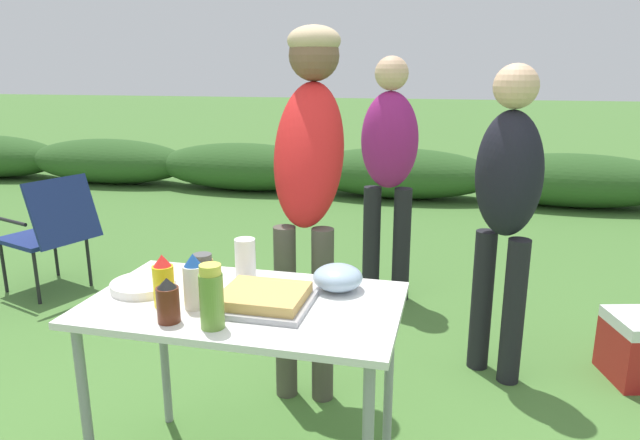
{
  "coord_description": "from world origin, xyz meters",
  "views": [
    {
      "loc": [
        0.7,
        -1.76,
        1.53
      ],
      "look_at": [
        0.13,
        0.6,
        0.89
      ],
      "focal_mm": 32.0,
      "sensor_mm": 36.0,
      "label": 1
    }
  ],
  "objects_px": {
    "mixing_bowl": "(338,277)",
    "standing_person_in_olive_jacket": "(507,196)",
    "food_tray": "(264,299)",
    "camp_chair_green_behind_table": "(51,228)",
    "spice_jar": "(203,274)",
    "mustard_bottle": "(164,282)",
    "paper_cup_stack": "(245,259)",
    "folding_table": "(245,321)",
    "mayo_bottle": "(194,282)",
    "relish_jar": "(212,297)",
    "standing_person_in_navy_coat": "(309,162)",
    "standing_person_in_gray_fleece": "(389,159)",
    "bbq_sauce_bottle": "(168,301)",
    "plate_stack": "(143,285)"
  },
  "relations": [
    {
      "from": "mixing_bowl",
      "to": "food_tray",
      "type": "bearing_deg",
      "value": -136.32
    },
    {
      "from": "paper_cup_stack",
      "to": "bbq_sauce_bottle",
      "type": "bearing_deg",
      "value": -103.15
    },
    {
      "from": "paper_cup_stack",
      "to": "standing_person_in_navy_coat",
      "type": "height_order",
      "value": "standing_person_in_navy_coat"
    },
    {
      "from": "paper_cup_stack",
      "to": "bbq_sauce_bottle",
      "type": "height_order",
      "value": "paper_cup_stack"
    },
    {
      "from": "food_tray",
      "to": "relish_jar",
      "type": "height_order",
      "value": "relish_jar"
    },
    {
      "from": "food_tray",
      "to": "spice_jar",
      "type": "height_order",
      "value": "spice_jar"
    },
    {
      "from": "bbq_sauce_bottle",
      "to": "paper_cup_stack",
      "type": "bearing_deg",
      "value": 76.85
    },
    {
      "from": "relish_jar",
      "to": "standing_person_in_gray_fleece",
      "type": "xyz_separation_m",
      "value": [
        0.29,
        2.16,
        0.13
      ]
    },
    {
      "from": "mixing_bowl",
      "to": "standing_person_in_olive_jacket",
      "type": "relative_size",
      "value": 0.12
    },
    {
      "from": "spice_jar",
      "to": "bbq_sauce_bottle",
      "type": "bearing_deg",
      "value": -90.33
    },
    {
      "from": "food_tray",
      "to": "paper_cup_stack",
      "type": "height_order",
      "value": "paper_cup_stack"
    },
    {
      "from": "plate_stack",
      "to": "mustard_bottle",
      "type": "bearing_deg",
      "value": -37.65
    },
    {
      "from": "paper_cup_stack",
      "to": "folding_table",
      "type": "bearing_deg",
      "value": -70.65
    },
    {
      "from": "relish_jar",
      "to": "standing_person_in_olive_jacket",
      "type": "height_order",
      "value": "standing_person_in_olive_jacket"
    },
    {
      "from": "food_tray",
      "to": "camp_chair_green_behind_table",
      "type": "xyz_separation_m",
      "value": [
        -2.08,
        1.51,
        -0.3
      ]
    },
    {
      "from": "mustard_bottle",
      "to": "standing_person_in_navy_coat",
      "type": "height_order",
      "value": "standing_person_in_navy_coat"
    },
    {
      "from": "paper_cup_stack",
      "to": "standing_person_in_gray_fleece",
      "type": "xyz_separation_m",
      "value": [
        0.34,
        1.73,
        0.15
      ]
    },
    {
      "from": "mustard_bottle",
      "to": "standing_person_in_navy_coat",
      "type": "distance_m",
      "value": 0.95
    },
    {
      "from": "spice_jar",
      "to": "standing_person_in_gray_fleece",
      "type": "relative_size",
      "value": 0.09
    },
    {
      "from": "mustard_bottle",
      "to": "bbq_sauce_bottle",
      "type": "xyz_separation_m",
      "value": [
        0.08,
        -0.11,
        -0.02
      ]
    },
    {
      "from": "folding_table",
      "to": "camp_chair_green_behind_table",
      "type": "relative_size",
      "value": 1.32
    },
    {
      "from": "food_tray",
      "to": "standing_person_in_olive_jacket",
      "type": "height_order",
      "value": "standing_person_in_olive_jacket"
    },
    {
      "from": "standing_person_in_navy_coat",
      "to": "standing_person_in_gray_fleece",
      "type": "height_order",
      "value": "standing_person_in_navy_coat"
    },
    {
      "from": "camp_chair_green_behind_table",
      "to": "spice_jar",
      "type": "bearing_deg",
      "value": -109.5
    },
    {
      "from": "food_tray",
      "to": "camp_chair_green_behind_table",
      "type": "bearing_deg",
      "value": 144.0
    },
    {
      "from": "bbq_sauce_bottle",
      "to": "standing_person_in_olive_jacket",
      "type": "xyz_separation_m",
      "value": [
        1.12,
        1.27,
        0.13
      ]
    },
    {
      "from": "spice_jar",
      "to": "mustard_bottle",
      "type": "bearing_deg",
      "value": -118.28
    },
    {
      "from": "mustard_bottle",
      "to": "camp_chair_green_behind_table",
      "type": "bearing_deg",
      "value": 137.7
    },
    {
      "from": "standing_person_in_navy_coat",
      "to": "standing_person_in_gray_fleece",
      "type": "relative_size",
      "value": 1.07
    },
    {
      "from": "camp_chair_green_behind_table",
      "to": "mustard_bottle",
      "type": "bearing_deg",
      "value": -113.42
    },
    {
      "from": "standing_person_in_navy_coat",
      "to": "camp_chair_green_behind_table",
      "type": "xyz_separation_m",
      "value": [
        -2.04,
        0.74,
        -0.65
      ]
    },
    {
      "from": "folding_table",
      "to": "relish_jar",
      "type": "relative_size",
      "value": 5.25
    },
    {
      "from": "folding_table",
      "to": "standing_person_in_gray_fleece",
      "type": "distance_m",
      "value": 1.98
    },
    {
      "from": "mustard_bottle",
      "to": "spice_jar",
      "type": "bearing_deg",
      "value": 61.72
    },
    {
      "from": "plate_stack",
      "to": "camp_chair_green_behind_table",
      "type": "xyz_separation_m",
      "value": [
        -1.6,
        1.48,
        -0.29
      ]
    },
    {
      "from": "mixing_bowl",
      "to": "mayo_bottle",
      "type": "height_order",
      "value": "mayo_bottle"
    },
    {
      "from": "standing_person_in_olive_jacket",
      "to": "standing_person_in_gray_fleece",
      "type": "bearing_deg",
      "value": 165.14
    },
    {
      "from": "mustard_bottle",
      "to": "mayo_bottle",
      "type": "xyz_separation_m",
      "value": [
        0.11,
        0.01,
        0.0
      ]
    },
    {
      "from": "standing_person_in_olive_jacket",
      "to": "plate_stack",
      "type": "bearing_deg",
      "value": -104.36
    },
    {
      "from": "standing_person_in_gray_fleece",
      "to": "standing_person_in_olive_jacket",
      "type": "bearing_deg",
      "value": -52.82
    },
    {
      "from": "folding_table",
      "to": "bbq_sauce_bottle",
      "type": "bearing_deg",
      "value": -128.55
    },
    {
      "from": "camp_chair_green_behind_table",
      "to": "standing_person_in_navy_coat",
      "type": "bearing_deg",
      "value": -91.06
    },
    {
      "from": "mayo_bottle",
      "to": "standing_person_in_gray_fleece",
      "type": "height_order",
      "value": "standing_person_in_gray_fleece"
    },
    {
      "from": "folding_table",
      "to": "bbq_sauce_bottle",
      "type": "distance_m",
      "value": 0.32
    },
    {
      "from": "food_tray",
      "to": "spice_jar",
      "type": "relative_size",
      "value": 2.19
    },
    {
      "from": "mixing_bowl",
      "to": "standing_person_in_olive_jacket",
      "type": "xyz_separation_m",
      "value": [
        0.64,
        0.87,
        0.15
      ]
    },
    {
      "from": "mayo_bottle",
      "to": "camp_chair_green_behind_table",
      "type": "height_order",
      "value": "mayo_bottle"
    },
    {
      "from": "spice_jar",
      "to": "standing_person_in_olive_jacket",
      "type": "distance_m",
      "value": 1.51
    },
    {
      "from": "folding_table",
      "to": "mixing_bowl",
      "type": "xyz_separation_m",
      "value": [
        0.3,
        0.18,
        0.12
      ]
    },
    {
      "from": "mayo_bottle",
      "to": "camp_chair_green_behind_table",
      "type": "bearing_deg",
      "value": 139.58
    }
  ]
}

